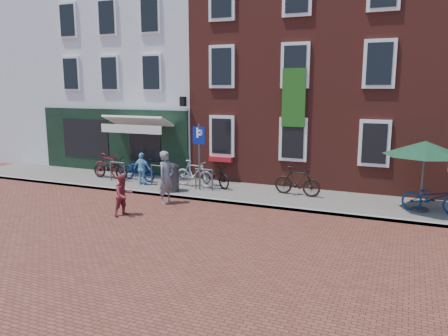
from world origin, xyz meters
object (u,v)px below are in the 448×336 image
at_px(bicycle_0, 111,168).
at_px(bicycle_6, 433,198).
at_px(parasol, 425,145).
at_px(bicycle_4, 215,175).
at_px(parking_sign, 199,146).
at_px(woman, 166,177).
at_px(bicycle_3, 194,174).
at_px(cafe_person, 142,169).
at_px(bicycle_2, 139,169).
at_px(litter_bin, 171,176).
at_px(bicycle_5, 297,181).
at_px(bicycle_1, 108,166).
at_px(boy, 123,195).

bearing_deg(bicycle_0, bicycle_6, -88.93).
relative_size(parasol, bicycle_4, 1.40).
bearing_deg(parking_sign, woman, -99.62).
distance_m(woman, bicycle_0, 4.71).
bearing_deg(bicycle_3, parasol, -86.19).
height_order(woman, bicycle_4, woman).
distance_m(cafe_person, bicycle_4, 2.98).
relative_size(parasol, bicycle_0, 1.40).
bearing_deg(parasol, bicycle_0, 178.87).
xyz_separation_m(bicycle_0, bicycle_2, (1.34, 0.14, 0.00)).
distance_m(litter_bin, parasol, 8.87).
distance_m(woman, cafe_person, 2.83).
xyz_separation_m(woman, bicycle_5, (4.01, 2.51, -0.30)).
height_order(litter_bin, bicycle_0, litter_bin).
xyz_separation_m(bicycle_2, bicycle_5, (6.78, 0.08, 0.05)).
bearing_deg(parasol, litter_bin, -174.97).
distance_m(cafe_person, bicycle_6, 10.65).
bearing_deg(woman, cafe_person, 60.35).
bearing_deg(bicycle_1, parasol, -78.84).
distance_m(cafe_person, bicycle_5, 6.23).
height_order(parking_sign, parasol, parking_sign).
bearing_deg(bicycle_1, cafe_person, -93.27).
height_order(bicycle_1, bicycle_5, same).
bearing_deg(parking_sign, litter_bin, -143.79).
bearing_deg(bicycle_1, woman, -106.33).
height_order(bicycle_1, bicycle_6, bicycle_1).
height_order(parasol, bicycle_1, parasol).
distance_m(litter_bin, bicycle_4, 1.84).
distance_m(bicycle_1, bicycle_6, 12.81).
relative_size(cafe_person, bicycle_0, 0.72).
distance_m(bicycle_3, bicycle_5, 4.10).
xyz_separation_m(bicycle_1, bicycle_2, (1.57, 0.01, -0.05)).
distance_m(woman, bicycle_4, 2.74).
distance_m(parking_sign, bicycle_1, 4.83).
height_order(woman, bicycle_1, woman).
relative_size(parking_sign, bicycle_6, 1.40).
height_order(bicycle_0, bicycle_2, same).
xyz_separation_m(cafe_person, bicycle_3, (2.10, 0.51, -0.13)).
relative_size(woman, bicycle_2, 1.02).
height_order(boy, bicycle_4, boy).
distance_m(litter_bin, bicycle_0, 3.68).
relative_size(bicycle_1, bicycle_2, 0.97).
distance_m(parking_sign, boy, 3.99).
relative_size(bicycle_4, bicycle_5, 1.03).
height_order(cafe_person, bicycle_0, cafe_person).
relative_size(parking_sign, bicycle_0, 1.40).
xyz_separation_m(bicycle_5, bicycle_6, (4.46, -0.52, -0.05)).
relative_size(bicycle_2, bicycle_6, 1.00).
distance_m(bicycle_3, bicycle_6, 8.56).
relative_size(parking_sign, parasol, 1.00).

